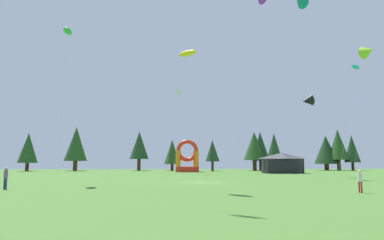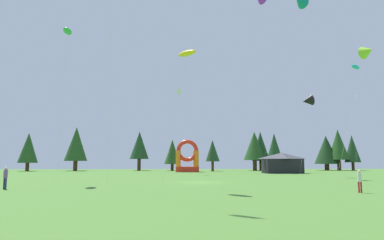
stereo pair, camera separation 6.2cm
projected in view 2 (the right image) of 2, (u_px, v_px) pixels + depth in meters
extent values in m
plane|color=#47752D|center=(200.00, 182.00, 35.41)|extent=(120.00, 120.00, 0.00)
ellipsoid|color=#19B7CC|center=(356.00, 67.00, 43.77)|extent=(2.08, 2.09, 0.59)
cylinder|color=silver|center=(356.00, 121.00, 42.07)|extent=(1.62, 1.65, 14.16)
ellipsoid|color=yellow|center=(187.00, 53.00, 27.61)|extent=(1.89, 2.30, 0.74)
cylinder|color=silver|center=(174.00, 122.00, 28.40)|extent=(2.01, 3.03, 10.83)
cone|color=#0C7F7A|center=(300.00, 1.00, 39.55)|extent=(1.94, 1.97, 1.48)
cylinder|color=silver|center=(279.00, 93.00, 40.88)|extent=(3.87, 5.37, 20.57)
ellipsoid|color=green|center=(68.00, 31.00, 36.59)|extent=(1.43, 2.59, 0.87)
cylinder|color=silver|center=(63.00, 102.00, 34.08)|extent=(0.68, 3.17, 15.99)
cone|color=black|center=(307.00, 101.00, 49.80)|extent=(1.92, 1.77, 1.89)
cylinder|color=silver|center=(304.00, 139.00, 50.68)|extent=(0.32, 3.12, 10.92)
cylinder|color=silver|center=(111.00, 37.00, 30.00)|extent=(1.42, 7.98, 26.04)
pyramid|color=white|center=(179.00, 92.00, 60.65)|extent=(1.04, 0.61, 0.99)
cylinder|color=white|center=(179.00, 95.00, 60.50)|extent=(0.04, 0.04, 1.28)
cylinder|color=silver|center=(195.00, 132.00, 58.36)|extent=(5.58, 3.04, 14.38)
cone|color=#8CD826|center=(368.00, 51.00, 33.59)|extent=(1.58, 1.54, 1.32)
cylinder|color=silver|center=(352.00, 115.00, 31.90)|extent=(4.77, 1.63, 12.91)
cylinder|color=silver|center=(247.00, 87.00, 53.81)|extent=(3.65, 4.84, 27.49)
cylinder|color=#B21E26|center=(361.00, 187.00, 23.62)|extent=(0.14, 0.14, 0.76)
cylinder|color=#B21E26|center=(359.00, 187.00, 23.65)|extent=(0.14, 0.14, 0.76)
cylinder|color=silver|center=(359.00, 177.00, 23.71)|extent=(0.33, 0.33, 0.60)
sphere|color=beige|center=(359.00, 171.00, 23.76)|extent=(0.21, 0.21, 0.21)
cylinder|color=navy|center=(4.00, 184.00, 26.62)|extent=(0.15, 0.15, 0.84)
cylinder|color=navy|center=(6.00, 184.00, 26.58)|extent=(0.15, 0.15, 0.84)
cylinder|color=#724C8C|center=(6.00, 174.00, 26.69)|extent=(0.37, 0.37, 0.67)
sphere|color=beige|center=(6.00, 168.00, 26.75)|extent=(0.23, 0.23, 0.23)
cube|color=red|center=(187.00, 169.00, 70.45)|extent=(4.67, 3.57, 1.06)
cylinder|color=orange|center=(178.00, 159.00, 69.34)|extent=(1.00, 1.00, 3.25)
cylinder|color=orange|center=(196.00, 159.00, 69.53)|extent=(1.00, 1.00, 3.25)
cylinder|color=orange|center=(178.00, 159.00, 71.89)|extent=(1.00, 1.00, 3.25)
cylinder|color=orange|center=(196.00, 159.00, 72.08)|extent=(1.00, 1.00, 3.25)
torus|color=red|center=(187.00, 151.00, 69.63)|extent=(4.47, 0.80, 4.47)
cube|color=black|center=(282.00, 166.00, 62.34)|extent=(6.56, 4.42, 2.60)
pyramid|color=#3F3F47|center=(282.00, 156.00, 62.56)|extent=(6.56, 4.42, 1.10)
cylinder|color=#4C331E|center=(27.00, 167.00, 75.62)|extent=(0.76, 0.76, 1.81)
cone|color=#234C1E|center=(28.00, 148.00, 76.13)|extent=(4.24, 4.24, 6.68)
cylinder|color=#4C331E|center=(75.00, 166.00, 77.91)|extent=(0.92, 0.92, 2.23)
cone|color=#234C1E|center=(76.00, 144.00, 78.50)|extent=(5.13, 5.13, 7.75)
cylinder|color=#4C331E|center=(139.00, 165.00, 80.38)|extent=(0.80, 0.80, 2.70)
cone|color=#1E4221|center=(139.00, 145.00, 80.93)|extent=(4.46, 4.46, 6.48)
cylinder|color=#4C331E|center=(172.00, 167.00, 78.91)|extent=(0.67, 0.67, 1.52)
cone|color=#234C1E|center=(172.00, 152.00, 79.33)|extent=(3.72, 3.72, 5.60)
cylinder|color=#4C331E|center=(213.00, 166.00, 75.74)|extent=(0.56, 0.56, 2.12)
cone|color=#1E4221|center=(213.00, 151.00, 76.15)|extent=(3.13, 3.13, 4.77)
cylinder|color=#4C331E|center=(255.00, 165.00, 79.81)|extent=(0.93, 0.93, 2.44)
cone|color=#234C1E|center=(254.00, 146.00, 80.35)|extent=(5.18, 5.18, 6.62)
cylinder|color=#4C331E|center=(261.00, 166.00, 81.03)|extent=(0.77, 0.77, 2.27)
cone|color=#1E4221|center=(260.00, 146.00, 81.59)|extent=(4.27, 4.27, 6.97)
cylinder|color=#4C331E|center=(275.00, 167.00, 77.17)|extent=(0.72, 0.72, 1.53)
cone|color=#1E4221|center=(274.00, 149.00, 77.68)|extent=(4.03, 4.03, 6.98)
cylinder|color=#4C331E|center=(327.00, 167.00, 81.99)|extent=(1.02, 1.02, 1.53)
cone|color=#193819|center=(326.00, 150.00, 82.48)|extent=(5.68, 5.68, 6.76)
cylinder|color=#4C331E|center=(339.00, 165.00, 81.04)|extent=(0.87, 0.87, 2.53)
cone|color=#234C1E|center=(338.00, 144.00, 81.62)|extent=(4.82, 4.82, 7.22)
cylinder|color=#4C331E|center=(353.00, 166.00, 81.27)|extent=(0.66, 0.66, 1.91)
cone|color=#1E4221|center=(352.00, 149.00, 81.77)|extent=(3.67, 3.67, 6.49)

